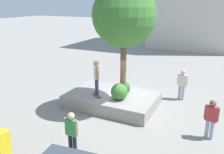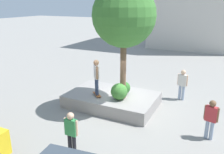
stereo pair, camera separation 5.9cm
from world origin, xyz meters
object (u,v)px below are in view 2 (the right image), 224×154
Objects in this scene: planter_ledge at (112,100)px; bystander_watching at (71,131)px; skateboard at (97,94)px; passerby_with_bag at (211,117)px; pedestrian_crossing at (182,83)px; plaza_tree at (124,16)px; skateboarder at (96,75)px.

bystander_watching is (-0.55, 4.24, 0.61)m from planter_ledge.
planter_ledge is 2.77× the size of bystander_watching.
skateboard is (0.58, 0.51, 0.36)m from planter_ledge.
skateboard is 0.46× the size of bystander_watching.
passerby_with_bag is 3.84m from pedestrian_crossing.
pedestrian_crossing reaches higher than skateboard.
planter_ledge is at bearing -17.91° from plaza_tree.
skateboarder is (1.27, 0.29, -2.76)m from plaza_tree.
skateboard is at bearing -73.10° from bystander_watching.
skateboarder is at bearing 41.18° from planter_ledge.
pedestrian_crossing is at bearing -132.67° from plaza_tree.
planter_ledge is at bearing -13.67° from passerby_with_bag.
pedestrian_crossing is (-3.60, -2.82, 0.29)m from skateboard.
pedestrian_crossing is (-2.33, -2.53, -3.49)m from plaza_tree.
skateboard reaches higher than planter_ledge.
skateboarder is at bearing -135.00° from skateboard.
pedestrian_crossing is (-3.02, -2.31, 0.66)m from planter_ledge.
skateboard is (1.27, 0.29, -3.78)m from plaza_tree.
pedestrian_crossing is at bearing -141.96° from skateboarder.
plaza_tree is at bearing -167.18° from skateboarder.
pedestrian_crossing is at bearing -141.96° from skateboard.
passerby_with_bag reaches higher than bystander_watching.
plaza_tree reaches higher than pedestrian_crossing.
plaza_tree is at bearing -12.92° from passerby_with_bag.
plaza_tree is (-0.69, 0.22, 4.15)m from planter_ledge.
pedestrian_crossing is at bearing -64.07° from passerby_with_bag.
bystander_watching is 5.18m from passerby_with_bag.
skateboard is 4.59m from pedestrian_crossing.
pedestrian_crossing is at bearing -110.67° from bystander_watching.
planter_ledge is 1.59m from skateboarder.
passerby_with_bag is (-4.15, -3.10, 0.01)m from bystander_watching.
plaza_tree is 3.02× the size of skateboarder.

